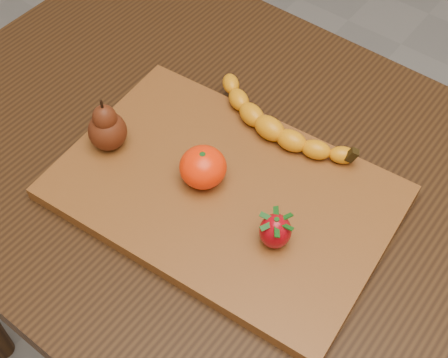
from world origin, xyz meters
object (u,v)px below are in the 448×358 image
Objects in this scene: pear at (106,123)px; mandarin at (203,167)px; table at (225,205)px; cutting_board at (224,192)px.

pear is 0.15m from mandarin.
pear reaches higher than table.
mandarin is at bearing 12.07° from pear.
pear is (-0.18, -0.04, 0.05)m from cutting_board.
table is 15.51× the size of mandarin.
mandarin is (0.00, -0.05, 0.15)m from table.
mandarin is at bearing -174.08° from cutting_board.
mandarin reaches higher than table.
table is 0.12m from cutting_board.
cutting_board is at bearing 11.80° from pear.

